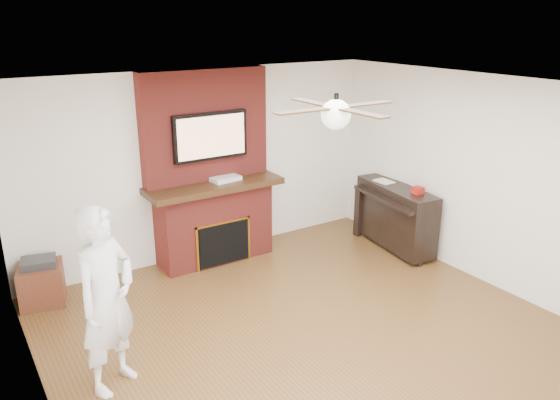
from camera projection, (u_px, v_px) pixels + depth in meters
room_shell at (332, 230)px, 5.01m from camera, size 5.36×5.86×2.86m
fireplace at (211, 187)px, 7.12m from camera, size 1.78×0.64×2.50m
tv at (211, 136)px, 6.86m from camera, size 1.00×0.08×0.60m
ceiling_fan at (336, 113)px, 4.66m from camera, size 1.21×1.21×0.31m
person at (107, 300)px, 4.61m from camera, size 0.74×0.68×1.69m
side_table at (42, 282)px, 6.18m from camera, size 0.57×0.57×0.55m
piano at (395, 215)px, 7.59m from camera, size 0.68×1.42×0.99m
cable_box at (226, 179)px, 7.09m from camera, size 0.40×0.26×0.05m
candle_orange at (204, 262)px, 7.14m from camera, size 0.06×0.06×0.12m
candle_green at (221, 258)px, 7.28m from camera, size 0.08×0.08×0.09m
candle_cream at (220, 257)px, 7.30m from camera, size 0.08×0.08×0.10m
candle_blue at (238, 254)px, 7.43m from camera, size 0.06×0.06×0.07m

